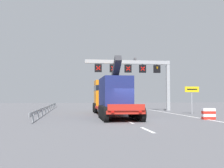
% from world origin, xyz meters
% --- Properties ---
extents(ground, '(112.00, 112.00, 0.00)m').
position_xyz_m(ground, '(0.00, 0.00, 0.00)').
color(ground, '#5B5B60').
extents(lane_markings, '(0.20, 41.20, 0.01)m').
position_xyz_m(lane_markings, '(-0.42, 13.30, 0.01)').
color(lane_markings, silver).
rests_on(lane_markings, ground).
extents(edge_line_right, '(0.20, 63.00, 0.01)m').
position_xyz_m(edge_line_right, '(6.20, 12.00, 0.01)').
color(edge_line_right, silver).
rests_on(edge_line_right, ground).
extents(overhead_lane_gantry, '(10.95, 0.90, 6.65)m').
position_xyz_m(overhead_lane_gantry, '(3.65, 12.44, 5.12)').
color(overhead_lane_gantry, '#9EA0A5').
rests_on(overhead_lane_gantry, ground).
extents(heavy_haul_truck_red, '(3.09, 14.08, 5.30)m').
position_xyz_m(heavy_haul_truck_red, '(-0.73, 6.16, 1.99)').
color(heavy_haul_truck_red, red).
rests_on(heavy_haul_truck_red, ground).
extents(exit_sign_yellow, '(1.55, 0.15, 2.89)m').
position_xyz_m(exit_sign_yellow, '(7.89, 6.42, 2.20)').
color(exit_sign_yellow, '#9EA0A5').
rests_on(exit_sign_yellow, ground).
extents(crash_barrier_striped, '(1.05, 0.60, 0.90)m').
position_xyz_m(crash_barrier_striped, '(6.35, 0.01, 0.45)').
color(crash_barrier_striped, red).
rests_on(crash_barrier_striped, ground).
extents(guardrail_left, '(0.13, 30.66, 0.76)m').
position_xyz_m(guardrail_left, '(-7.37, 13.33, 0.56)').
color(guardrail_left, '#999EA3').
rests_on(guardrail_left, ground).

